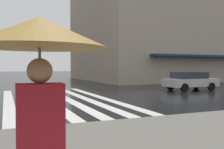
{
  "coord_description": "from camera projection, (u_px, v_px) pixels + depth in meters",
  "views": [
    {
      "loc": [
        -10.14,
        2.83,
        1.75
      ],
      "look_at": [
        2.76,
        -2.6,
        1.36
      ],
      "focal_mm": 40.96,
      "sensor_mm": 36.0,
      "label": 1
    }
  ],
  "objects": [
    {
      "name": "ground_plane",
      "position": [
        80.0,
        110.0,
        10.49
      ],
      "size": [
        220.0,
        220.0,
        0.0
      ],
      "primitive_type": "plane",
      "color": "black"
    },
    {
      "name": "pedestrian_in_red_jacket",
      "position": [
        40.0,
        54.0,
        2.21
      ],
      "size": [
        1.19,
        1.19,
        2.04
      ],
      "color": "maroon",
      "rests_on": "sidewalk_pavement"
    },
    {
      "name": "zebra_crossing",
      "position": [
        57.0,
        99.0,
        14.11
      ],
      "size": [
        13.0,
        5.5,
        0.01
      ],
      "color": "silver",
      "rests_on": "ground_plane"
    },
    {
      "name": "car_silver",
      "position": [
        190.0,
        80.0,
        19.5
      ],
      "size": [
        1.85,
        4.1,
        1.41
      ],
      "color": "#B7B7BC",
      "rests_on": "ground_plane"
    },
    {
      "name": "haussmann_block_corner",
      "position": [
        162.0,
        20.0,
        38.19
      ],
      "size": [
        20.9,
        23.19,
        18.19
      ],
      "color": "tan",
      "rests_on": "ground_plane"
    }
  ]
}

